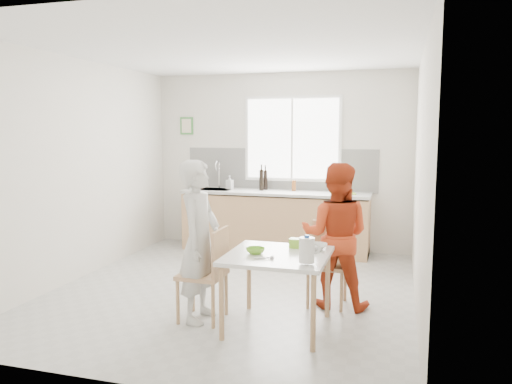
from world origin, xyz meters
TOP-DOWN VIEW (x-y plane):
  - ground at (0.00, 0.00)m, footprint 4.50×4.50m
  - room_shell at (0.00, 0.00)m, footprint 4.50×4.50m
  - window at (0.20, 2.23)m, footprint 1.50×0.06m
  - backsplash at (0.00, 2.24)m, footprint 3.00×0.02m
  - picture_frame at (-1.55, 2.23)m, footprint 0.22×0.03m
  - kitchen_counter at (-0.00, 1.95)m, footprint 2.84×0.64m
  - dining_table at (0.75, -0.93)m, footprint 0.92×0.92m
  - chair_left at (0.07, -0.92)m, footprint 0.42×0.42m
  - chair_far at (1.10, -0.11)m, footprint 0.40×0.40m
  - person_white at (-0.02, -0.92)m, footprint 0.37×0.57m
  - person_red at (1.18, -0.19)m, footprint 0.73×0.57m
  - bowl_green at (0.55, -0.98)m, footprint 0.17×0.17m
  - bowl_white at (1.05, -0.68)m, footprint 0.23×0.23m
  - milk_jug at (1.07, -1.21)m, footprint 0.18×0.13m
  - green_box at (0.85, -0.65)m, footprint 0.10×0.10m
  - spoon at (0.67, -1.15)m, footprint 0.15×0.07m
  - cutting_board at (1.01, 1.95)m, footprint 0.40×0.33m
  - wine_bottle_a at (-0.22, 2.00)m, footprint 0.07×0.07m
  - wine_bottle_b at (-0.19, 2.10)m, footprint 0.07×0.07m
  - jar_amber at (0.26, 2.06)m, footprint 0.06×0.06m
  - soap_bottle at (-0.75, 2.03)m, footprint 0.11×0.11m

SIDE VIEW (x-z plane):
  - ground at x=0.00m, z-range 0.00..0.00m
  - kitchen_counter at x=0.00m, z-range -0.27..1.10m
  - chair_far at x=1.10m, z-range 0.04..0.91m
  - chair_left at x=0.07m, z-range 0.05..0.95m
  - dining_table at x=0.75m, z-range 0.28..0.99m
  - spoon at x=0.67m, z-range 0.71..0.72m
  - bowl_green at x=0.55m, z-range 0.71..0.76m
  - bowl_white at x=1.05m, z-range 0.71..0.76m
  - green_box at x=0.85m, z-range 0.71..0.80m
  - person_red at x=1.18m, z-range 0.00..1.51m
  - person_white at x=-0.02m, z-range 0.00..1.56m
  - milk_jug at x=1.07m, z-range 0.72..0.95m
  - cutting_board at x=1.01m, z-range 0.92..0.93m
  - jar_amber at x=0.26m, z-range 0.92..1.08m
  - soap_bottle at x=-0.75m, z-range 0.92..1.13m
  - wine_bottle_b at x=-0.19m, z-range 0.92..1.22m
  - wine_bottle_a at x=-0.22m, z-range 0.92..1.24m
  - backsplash at x=0.00m, z-range 0.90..1.55m
  - room_shell at x=0.00m, z-range -0.61..3.89m
  - window at x=0.20m, z-range 1.05..2.35m
  - picture_frame at x=-1.55m, z-range 1.76..2.04m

